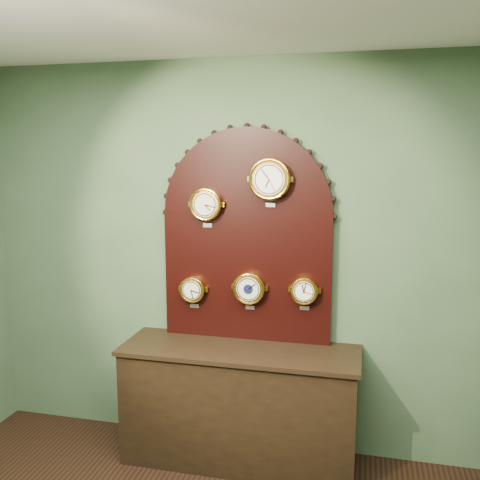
% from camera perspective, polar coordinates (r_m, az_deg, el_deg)
% --- Properties ---
extents(wall_back, '(4.00, 0.00, 4.00)m').
position_cam_1_polar(wall_back, '(3.80, 0.88, -2.08)').
color(wall_back, '#3F5A3E').
rests_on(wall_back, ground).
extents(shop_counter, '(1.60, 0.50, 0.80)m').
position_cam_1_polar(shop_counter, '(3.88, -0.07, -17.51)').
color(shop_counter, black).
rests_on(shop_counter, ground_plane).
extents(display_board, '(1.26, 0.06, 1.53)m').
position_cam_1_polar(display_board, '(3.71, 0.72, 1.19)').
color(display_board, black).
rests_on(display_board, shop_counter).
extents(roman_clock, '(0.23, 0.08, 0.28)m').
position_cam_1_polar(roman_clock, '(3.70, -3.67, 3.84)').
color(roman_clock, gold).
rests_on(roman_clock, display_board).
extents(arabic_clock, '(0.28, 0.08, 0.33)m').
position_cam_1_polar(arabic_clock, '(3.58, 3.23, 6.54)').
color(arabic_clock, gold).
rests_on(arabic_clock, display_board).
extents(hygrometer, '(0.19, 0.08, 0.24)m').
position_cam_1_polar(hygrometer, '(3.84, -5.10, -5.31)').
color(hygrometer, gold).
rests_on(hygrometer, display_board).
extents(barometer, '(0.23, 0.08, 0.28)m').
position_cam_1_polar(barometer, '(3.72, 0.99, -5.20)').
color(barometer, gold).
rests_on(barometer, display_board).
extents(tide_clock, '(0.19, 0.08, 0.24)m').
position_cam_1_polar(tide_clock, '(3.66, 6.94, -5.43)').
color(tide_clock, gold).
rests_on(tide_clock, display_board).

